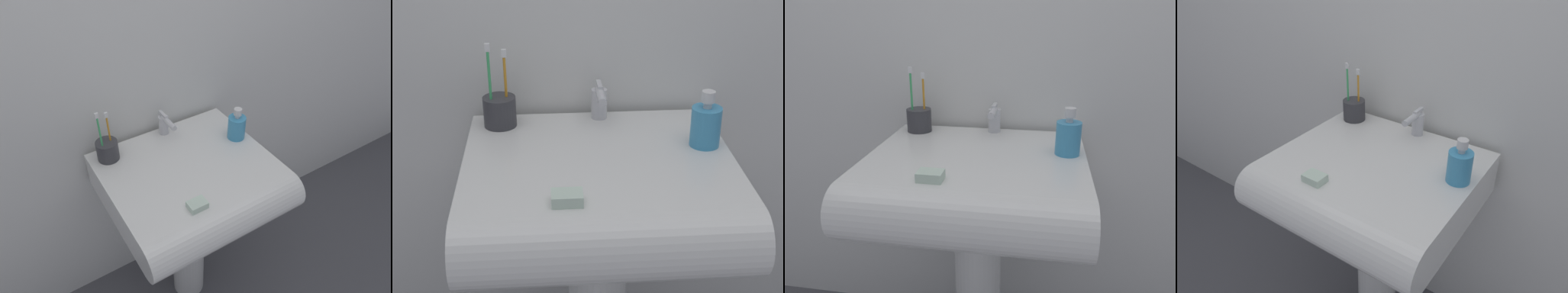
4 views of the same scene
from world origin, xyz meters
TOP-DOWN VIEW (x-y plane):
  - sink_basin at (0.00, -0.06)m, footprint 0.63×0.58m
  - faucet at (0.02, 0.21)m, footprint 0.04×0.12m
  - toothbrush_cup at (-0.24, 0.19)m, footprint 0.08×0.08m
  - soap_bottle at (0.26, 0.03)m, footprint 0.07×0.07m
  - bar_soap at (-0.08, -0.21)m, footprint 0.06×0.05m

SIDE VIEW (x-z plane):
  - sink_basin at x=0.00m, z-range 0.68..0.83m
  - bar_soap at x=-0.08m, z-range 0.83..0.85m
  - toothbrush_cup at x=-0.24m, z-range 0.76..0.98m
  - faucet at x=0.02m, z-range 0.83..0.93m
  - soap_bottle at x=0.26m, z-range 0.81..0.95m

